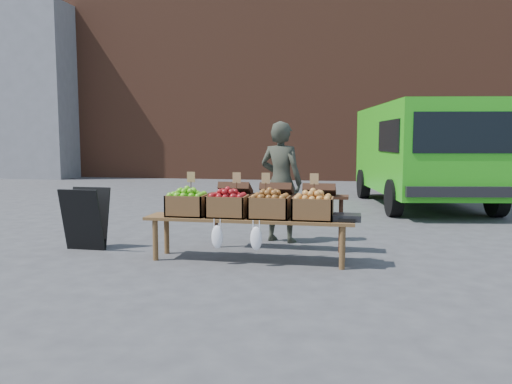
% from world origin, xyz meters
% --- Properties ---
extents(ground, '(80.00, 80.00, 0.00)m').
position_xyz_m(ground, '(0.00, 0.00, 0.00)').
color(ground, '#424244').
extents(brick_building, '(24.00, 4.00, 10.00)m').
position_xyz_m(brick_building, '(0.00, 15.00, 5.00)').
color(brick_building, brown).
rests_on(brick_building, ground).
extents(delivery_van, '(3.26, 5.60, 2.36)m').
position_xyz_m(delivery_van, '(2.90, 6.05, 1.18)').
color(delivery_van, green).
rests_on(delivery_van, ground).
extents(vendor, '(0.77, 0.62, 1.85)m').
position_xyz_m(vendor, '(0.24, 1.31, 0.92)').
color(vendor, '#313428').
rests_on(vendor, ground).
extents(chalkboard_sign, '(0.60, 0.34, 0.90)m').
position_xyz_m(chalkboard_sign, '(-2.42, 0.19, 0.45)').
color(chalkboard_sign, black).
rests_on(chalkboard_sign, ground).
extents(back_table, '(2.10, 0.44, 1.04)m').
position_xyz_m(back_table, '(0.27, 0.70, 0.52)').
color(back_table, '#371F13').
rests_on(back_table, ground).
extents(display_bench, '(2.70, 0.56, 0.57)m').
position_xyz_m(display_bench, '(0.01, -0.02, 0.28)').
color(display_bench, brown).
rests_on(display_bench, ground).
extents(crate_golden_apples, '(0.50, 0.40, 0.28)m').
position_xyz_m(crate_golden_apples, '(-0.82, -0.02, 0.71)').
color(crate_golden_apples, '#3C9D10').
rests_on(crate_golden_apples, display_bench).
extents(crate_russet_pears, '(0.50, 0.40, 0.28)m').
position_xyz_m(crate_russet_pears, '(-0.27, -0.02, 0.71)').
color(crate_russet_pears, maroon).
rests_on(crate_russet_pears, display_bench).
extents(crate_red_apples, '(0.50, 0.40, 0.28)m').
position_xyz_m(crate_red_apples, '(0.28, -0.02, 0.71)').
color(crate_red_apples, brown).
rests_on(crate_red_apples, display_bench).
extents(crate_green_apples, '(0.50, 0.40, 0.28)m').
position_xyz_m(crate_green_apples, '(0.83, -0.02, 0.71)').
color(crate_green_apples, gold).
rests_on(crate_green_apples, display_bench).
extents(weighing_scale, '(0.34, 0.30, 0.08)m').
position_xyz_m(weighing_scale, '(1.26, -0.02, 0.61)').
color(weighing_scale, black).
rests_on(weighing_scale, display_bench).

